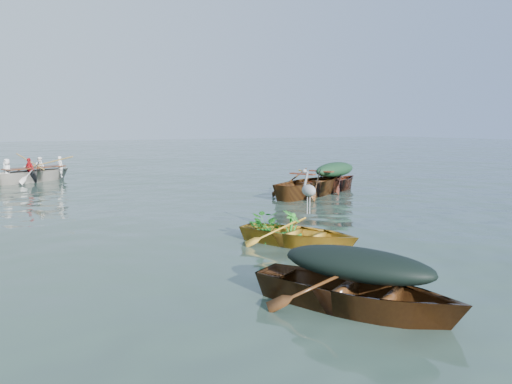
# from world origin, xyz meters

# --- Properties ---
(ground) EXTENTS (140.00, 140.00, 0.00)m
(ground) POSITION_xyz_m (0.00, 0.00, 0.00)
(ground) COLOR #34493E
(ground) RESTS_ON ground
(yellow_dinghy) EXTENTS (2.63, 3.26, 0.80)m
(yellow_dinghy) POSITION_xyz_m (-2.03, -1.17, 0.00)
(yellow_dinghy) COLOR gold
(yellow_dinghy) RESTS_ON ground
(dark_covered_boat) EXTENTS (2.81, 3.77, 0.88)m
(dark_covered_boat) POSITION_xyz_m (-3.34, -4.38, 0.00)
(dark_covered_boat) COLOR #472810
(dark_covered_boat) RESTS_ON ground
(green_tarp_boat) EXTENTS (4.54, 3.04, 1.02)m
(green_tarp_boat) POSITION_xyz_m (3.72, 4.99, 0.00)
(green_tarp_boat) COLOR #502012
(green_tarp_boat) RESTS_ON ground
(open_wooden_boat) EXTENTS (5.26, 3.48, 1.22)m
(open_wooden_boat) POSITION_xyz_m (2.25, 4.33, 0.00)
(open_wooden_boat) COLOR brown
(open_wooden_boat) RESTS_ON ground
(rowed_boat) EXTENTS (4.65, 3.35, 1.10)m
(rowed_boat) POSITION_xyz_m (-5.28, 13.26, 0.00)
(rowed_boat) COLOR silver
(rowed_boat) RESTS_ON ground
(dark_tarp_cover) EXTENTS (1.54, 2.08, 0.40)m
(dark_tarp_cover) POSITION_xyz_m (-3.34, -4.38, 0.64)
(dark_tarp_cover) COLOR black
(dark_tarp_cover) RESTS_ON dark_covered_boat
(green_tarp_cover) EXTENTS (2.50, 1.67, 0.52)m
(green_tarp_cover) POSITION_xyz_m (3.72, 4.99, 0.77)
(green_tarp_cover) COLOR #143219
(green_tarp_cover) RESTS_ON green_tarp_boat
(thwart_benches) EXTENTS (2.69, 1.88, 0.04)m
(thwart_benches) POSITION_xyz_m (2.25, 4.33, 0.63)
(thwart_benches) COLOR #562414
(thwart_benches) RESTS_ON open_wooden_boat
(heron) EXTENTS (0.44, 0.49, 0.92)m
(heron) POSITION_xyz_m (-1.57, -0.86, 0.86)
(heron) COLOR #919399
(heron) RESTS_ON yellow_dinghy
(dinghy_weeds) EXTENTS (1.05, 1.13, 0.60)m
(dinghy_weeds) POSITION_xyz_m (-2.28, -0.68, 0.70)
(dinghy_weeds) COLOR #1F731E
(dinghy_weeds) RESTS_ON yellow_dinghy
(rowers) EXTENTS (3.39, 2.59, 0.76)m
(rowers) POSITION_xyz_m (-5.28, 13.26, 0.93)
(rowers) COLOR silver
(rowers) RESTS_ON rowed_boat
(oars) EXTENTS (1.76, 2.57, 0.06)m
(oars) POSITION_xyz_m (-5.28, 13.26, 0.58)
(oars) COLOR #A7813F
(oars) RESTS_ON rowed_boat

